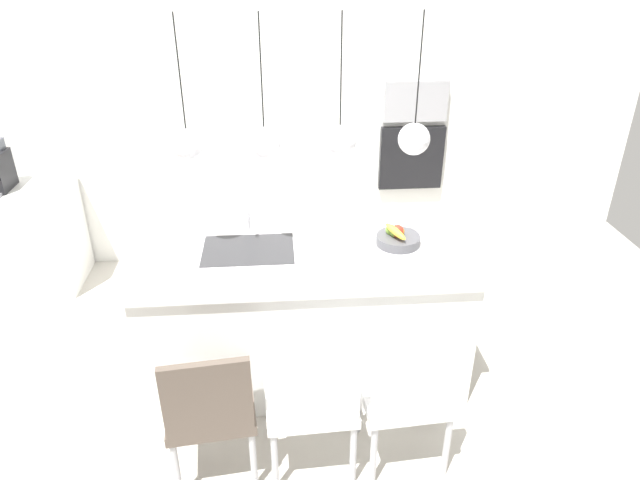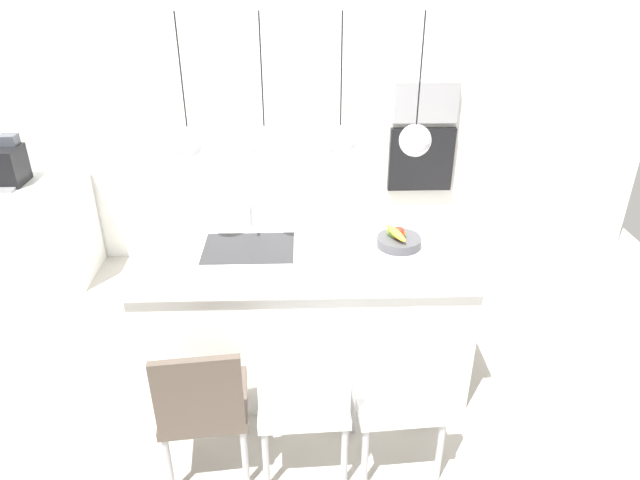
{
  "view_description": "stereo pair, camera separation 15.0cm",
  "coord_description": "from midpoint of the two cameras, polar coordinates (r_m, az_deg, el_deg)",
  "views": [
    {
      "loc": [
        -0.15,
        -3.09,
        2.62
      ],
      "look_at": [
        0.1,
        0.0,
        0.98
      ],
      "focal_mm": 31.86,
      "sensor_mm": 36.0,
      "label": 1
    },
    {
      "loc": [
        0.0,
        -3.1,
        2.62
      ],
      "look_at": [
        0.1,
        0.0,
        0.98
      ],
      "focal_mm": 31.86,
      "sensor_mm": 36.0,
      "label": 2
    }
  ],
  "objects": [
    {
      "name": "pendant_light_center_left",
      "position": [
        3.26,
        -6.93,
        9.7
      ],
      "size": [
        0.19,
        0.19,
        0.79
      ],
      "color": "silver"
    },
    {
      "name": "pendant_light_left",
      "position": [
        3.3,
        -14.45,
        9.28
      ],
      "size": [
        0.19,
        0.19,
        0.79
      ],
      "color": "silver"
    },
    {
      "name": "chair_middle",
      "position": [
        3.09,
        -2.34,
        -15.79
      ],
      "size": [
        0.49,
        0.48,
        0.84
      ],
      "color": "white",
      "rests_on": "ground"
    },
    {
      "name": "pendant_light_right",
      "position": [
        3.33,
        8.14,
        10.03
      ],
      "size": [
        0.19,
        0.19,
        0.79
      ],
      "color": "silver"
    },
    {
      "name": "floor",
      "position": [
        4.05,
        -2.53,
        -12.46
      ],
      "size": [
        6.6,
        6.6,
        0.0
      ],
      "primitive_type": "plane",
      "color": "#BCB7AD",
      "rests_on": "ground"
    },
    {
      "name": "chair_near",
      "position": [
        3.12,
        -12.38,
        -16.04
      ],
      "size": [
        0.5,
        0.5,
        0.89
      ],
      "color": "brown",
      "rests_on": "ground"
    },
    {
      "name": "chair_far",
      "position": [
        3.14,
        7.36,
        -15.13
      ],
      "size": [
        0.49,
        0.47,
        0.84
      ],
      "color": "silver",
      "rests_on": "ground"
    },
    {
      "name": "oven",
      "position": [
        5.09,
        8.29,
        8.19
      ],
      "size": [
        0.56,
        0.08,
        0.56
      ],
      "primitive_type": "cube",
      "color": "black",
      "rests_on": "back_wall"
    },
    {
      "name": "kitchen_island",
      "position": [
        3.77,
        -2.67,
        -7.0
      ],
      "size": [
        2.07,
        0.98,
        0.93
      ],
      "color": "white",
      "rests_on": "ground"
    },
    {
      "name": "fruit_bowl",
      "position": [
        3.56,
        6.59,
        0.27
      ],
      "size": [
        0.28,
        0.28,
        0.15
      ],
      "color": "#4C4C51",
      "rests_on": "kitchen_island"
    },
    {
      "name": "sink_basin",
      "position": [
        3.54,
        -8.42,
        -1.06
      ],
      "size": [
        0.56,
        0.4,
        0.02
      ],
      "primitive_type": "cube",
      "color": "#2D2D30",
      "rests_on": "kitchen_island"
    },
    {
      "name": "pendant_light_center_right",
      "position": [
        3.27,
        0.69,
        9.95
      ],
      "size": [
        0.19,
        0.19,
        0.79
      ],
      "color": "silver"
    },
    {
      "name": "back_wall",
      "position": [
        4.93,
        -3.65,
        12.22
      ],
      "size": [
        6.0,
        0.1,
        2.6
      ],
      "primitive_type": "cube",
      "color": "white",
      "rests_on": "ground"
    },
    {
      "name": "microwave",
      "position": [
        4.95,
        8.7,
        13.65
      ],
      "size": [
        0.54,
        0.08,
        0.34
      ],
      "primitive_type": "cube",
      "color": "#9E9EA3",
      "rests_on": "back_wall"
    },
    {
      "name": "side_counter",
      "position": [
        5.41,
        -29.54,
        0.18
      ],
      "size": [
        1.1,
        0.6,
        0.87
      ],
      "primitive_type": "cube",
      "color": "white",
      "rests_on": "ground"
    },
    {
      "name": "faucet",
      "position": [
        3.66,
        -8.41,
        2.58
      ],
      "size": [
        0.02,
        0.17,
        0.22
      ],
      "color": "silver",
      "rests_on": "kitchen_island"
    }
  ]
}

